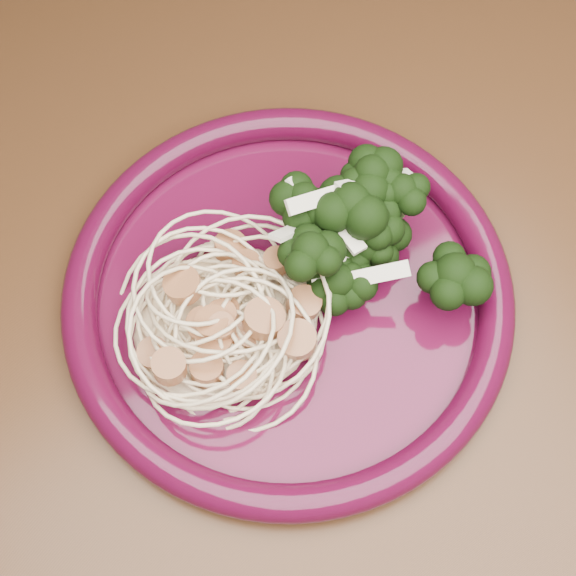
% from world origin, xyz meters
% --- Properties ---
extents(dining_table, '(1.20, 0.80, 0.75)m').
position_xyz_m(dining_table, '(0.00, 0.00, 0.65)').
color(dining_table, '#472814').
rests_on(dining_table, ground).
extents(dinner_plate, '(0.31, 0.31, 0.03)m').
position_xyz_m(dinner_plate, '(0.01, -0.04, 0.76)').
color(dinner_plate, '#430922').
rests_on(dinner_plate, dining_table).
extents(spaghetti_pile, '(0.13, 0.11, 0.03)m').
position_xyz_m(spaghetti_pile, '(-0.04, -0.04, 0.77)').
color(spaghetti_pile, beige).
rests_on(spaghetti_pile, dinner_plate).
extents(scallop_cluster, '(0.13, 0.13, 0.04)m').
position_xyz_m(scallop_cluster, '(-0.04, -0.04, 0.81)').
color(scallop_cluster, '#A76E45').
rests_on(scallop_cluster, spaghetti_pile).
extents(broccoli_pile, '(0.10, 0.16, 0.05)m').
position_xyz_m(broccoli_pile, '(0.06, -0.04, 0.78)').
color(broccoli_pile, black).
rests_on(broccoli_pile, dinner_plate).
extents(onion_garnish, '(0.07, 0.10, 0.06)m').
position_xyz_m(onion_garnish, '(0.06, -0.04, 0.82)').
color(onion_garnish, silver).
rests_on(onion_garnish, broccoli_pile).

